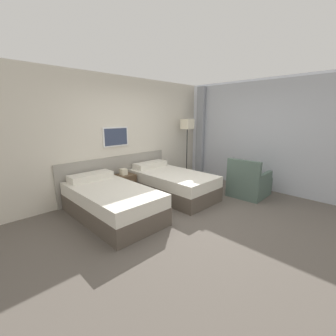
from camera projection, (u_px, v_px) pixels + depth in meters
ground_plane at (192, 215)px, 4.24m from camera, size 16.00×16.00×0.00m
wall_headboard at (126, 138)px, 5.36m from camera, size 10.00×0.10×2.70m
wall_window at (261, 136)px, 5.57m from camera, size 0.21×4.54×2.70m
bed_near_door at (111, 202)px, 4.11m from camera, size 1.08×2.01×0.68m
bed_near_window at (172, 184)px, 5.20m from camera, size 1.08×2.01×0.68m
nightstand at (124, 185)px, 5.19m from camera, size 0.45×0.38×0.64m
floor_lamp at (187, 128)px, 6.31m from camera, size 0.28×0.28×1.73m
armchair at (249, 184)px, 5.20m from camera, size 0.87×0.78×0.89m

